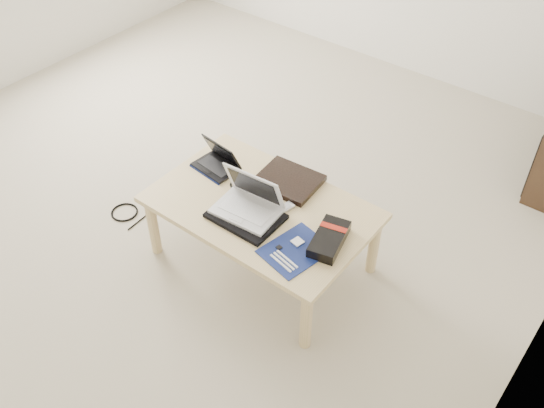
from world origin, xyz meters
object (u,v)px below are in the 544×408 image
Objects in this scene: gpu_box at (329,239)px; coffee_table at (261,212)px; netbook at (217,162)px; white_laptop at (249,202)px.

coffee_table is at bearing 178.31° from gpu_box.
coffee_table is at bearing -14.13° from netbook.
coffee_table is 3.90× the size of gpu_box.
netbook is at bearing 172.32° from gpu_box.
white_laptop is at bearing -101.63° from coffee_table.
white_laptop reaches higher than gpu_box.
netbook reaches higher than coffee_table.
coffee_table is 4.39× the size of netbook.
white_laptop is (0.36, -0.17, 0.03)m from netbook.
netbook is 0.89× the size of gpu_box.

